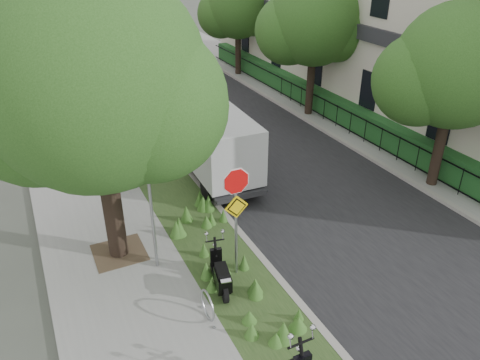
{
  "coord_description": "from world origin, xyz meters",
  "views": [
    {
      "loc": [
        -5.56,
        -8.23,
        8.15
      ],
      "look_at": [
        -0.02,
        3.22,
        1.3
      ],
      "focal_mm": 35.0,
      "sensor_mm": 36.0,
      "label": 1
    }
  ],
  "objects_px": {
    "scooter_near": "(221,278)",
    "utility_cabinet": "(124,165)",
    "sign_assembly": "(236,201)",
    "box_truck": "(216,144)"
  },
  "relations": [
    {
      "from": "sign_assembly",
      "to": "box_truck",
      "type": "relative_size",
      "value": 0.67
    },
    {
      "from": "sign_assembly",
      "to": "box_truck",
      "type": "bearing_deg",
      "value": 72.04
    },
    {
      "from": "box_truck",
      "to": "utility_cabinet",
      "type": "bearing_deg",
      "value": 160.88
    },
    {
      "from": "utility_cabinet",
      "to": "box_truck",
      "type": "bearing_deg",
      "value": -19.12
    },
    {
      "from": "scooter_near",
      "to": "utility_cabinet",
      "type": "relative_size",
      "value": 1.24
    },
    {
      "from": "sign_assembly",
      "to": "box_truck",
      "type": "distance_m",
      "value": 5.59
    },
    {
      "from": "scooter_near",
      "to": "box_truck",
      "type": "xyz_separation_m",
      "value": [
        2.33,
        5.69,
        0.9
      ]
    },
    {
      "from": "scooter_near",
      "to": "box_truck",
      "type": "relative_size",
      "value": 0.34
    },
    {
      "from": "box_truck",
      "to": "utility_cabinet",
      "type": "xyz_separation_m",
      "value": [
        -3.1,
        1.07,
        -0.64
      ]
    },
    {
      "from": "sign_assembly",
      "to": "scooter_near",
      "type": "xyz_separation_m",
      "value": [
        -0.63,
        -0.45,
        -1.82
      ]
    }
  ]
}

